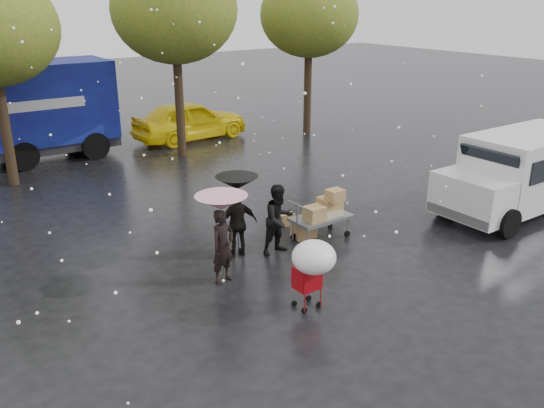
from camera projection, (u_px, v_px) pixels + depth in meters
ground at (287, 271)px, 12.72m from camera, size 90.00×90.00×0.00m
person_pink at (223, 246)px, 11.98m from camera, size 0.68×0.54×1.61m
person_middle at (279, 219)px, 13.34m from camera, size 0.86×0.70×1.68m
person_black at (238, 224)px, 13.20m from camera, size 0.99×0.56×1.59m
umbrella_pink at (221, 203)px, 11.65m from camera, size 1.09×1.09×1.93m
umbrella_black at (237, 183)px, 12.86m from camera, size 0.97×0.97×1.93m
vendor_cart at (324, 211)px, 14.19m from camera, size 1.52×0.80×1.27m
shopping_cart at (313, 261)px, 10.76m from camera, size 0.84×0.84×1.46m
white_van at (520, 172)px, 15.78m from camera, size 4.91×2.18×2.20m
blue_truck at (1, 116)px, 20.04m from camera, size 8.30×2.60×3.50m
box_ground_near at (304, 228)px, 14.41m from camera, size 0.60×0.51×0.49m
box_ground_far at (286, 219)px, 15.22m from camera, size 0.46×0.40×0.31m
yellow_taxi at (190, 120)px, 23.87m from camera, size 4.90×2.21×1.63m
tree_row at (91, 18)px, 18.40m from camera, size 21.60×4.40×7.12m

